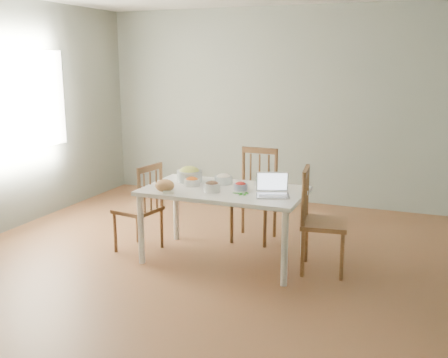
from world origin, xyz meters
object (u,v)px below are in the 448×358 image
at_px(chair_right, 324,221).
at_px(bowl_squash, 189,174).
at_px(laptop, 273,185).
at_px(chair_far, 254,196).
at_px(bread_boule, 165,186).
at_px(chair_left, 138,207).
at_px(dining_table, 224,225).

height_order(chair_right, bowl_squash, chair_right).
xyz_separation_m(bowl_squash, laptop, (0.99, -0.28, 0.03)).
bearing_deg(laptop, chair_right, 3.28).
bearing_deg(laptop, chair_far, 100.31).
xyz_separation_m(chair_right, bread_boule, (-1.48, -0.39, 0.30)).
distance_m(chair_right, bread_boule, 1.56).
height_order(chair_far, bowl_squash, chair_far).
distance_m(chair_far, chair_left, 1.28).
height_order(bread_boule, laptop, laptop).
height_order(dining_table, bread_boule, bread_boule).
distance_m(chair_right, bowl_squash, 1.48).
bearing_deg(bread_boule, laptop, 11.43).
relative_size(dining_table, chair_right, 1.58).
distance_m(chair_left, bread_boule, 0.61).
height_order(chair_right, laptop, chair_right).
distance_m(dining_table, chair_right, 1.00).
height_order(chair_left, laptop, laptop).
xyz_separation_m(chair_far, bread_boule, (-0.57, -0.99, 0.29)).
height_order(chair_far, chair_left, chair_far).
relative_size(dining_table, chair_left, 1.68).
bearing_deg(chair_far, chair_right, -32.98).
bearing_deg(bowl_squash, laptop, -15.92).
bearing_deg(bowl_squash, chair_far, 42.96).
distance_m(chair_right, laptop, 0.60).
height_order(chair_far, bread_boule, chair_far).
relative_size(chair_right, bowl_squash, 3.74).
relative_size(bread_boule, laptop, 0.60).
bearing_deg(dining_table, chair_far, 82.95).
bearing_deg(bowl_squash, chair_left, -153.05).
bearing_deg(bowl_squash, dining_table, -21.13).
xyz_separation_m(chair_left, chair_right, (1.93, 0.15, 0.03)).
bearing_deg(bread_boule, chair_right, 14.97).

